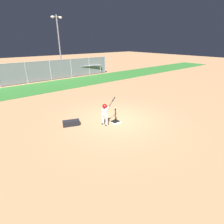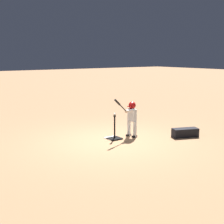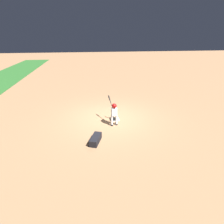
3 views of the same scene
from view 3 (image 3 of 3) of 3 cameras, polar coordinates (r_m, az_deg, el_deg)
name	(u,v)px [view 3 (image 3 of 3)]	position (r m, az deg, el deg)	size (l,w,h in m)	color
ground_plane	(110,118)	(9.55, -0.79, -1.90)	(90.00, 90.00, 0.00)	#99704C
home_plate	(115,119)	(9.36, 0.98, -2.39)	(0.44, 0.44, 0.02)	white
batting_tee	(113,117)	(9.31, 0.43, -1.78)	(0.40, 0.36, 0.77)	black
batter_child	(114,111)	(8.49, 0.63, 0.22)	(0.95, 0.38, 1.32)	silver
baseball	(113,105)	(9.04, 0.44, 2.17)	(0.07, 0.07, 0.07)	white
equipment_bag	(96,139)	(7.40, -5.38, -8.87)	(0.84, 0.32, 0.28)	black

